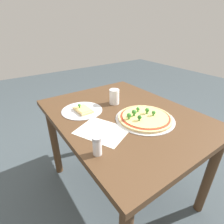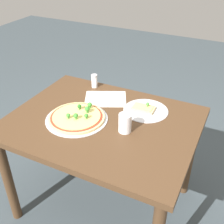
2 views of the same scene
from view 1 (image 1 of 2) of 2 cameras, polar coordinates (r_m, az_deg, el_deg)
ground_plane at (r=1.61m, az=2.96°, el=-23.28°), size 8.00×8.00×0.00m
dining_table at (r=1.20m, az=3.66°, el=-4.56°), size 1.08×0.83×0.71m
pizza_tray_whole at (r=1.09m, az=10.62°, el=-1.77°), size 0.36×0.36×0.07m
pizza_tray_slice at (r=1.19m, az=-9.63°, el=0.65°), size 0.27×0.27×0.05m
drinking_cup at (r=1.26m, az=0.76°, el=5.04°), size 0.07×0.07×0.11m
condiment_shaker at (r=0.79m, az=-4.87°, el=-10.86°), size 0.04×0.04×0.09m
paper_menu at (r=0.97m, az=-3.24°, el=-6.14°), size 0.33×0.30×0.00m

